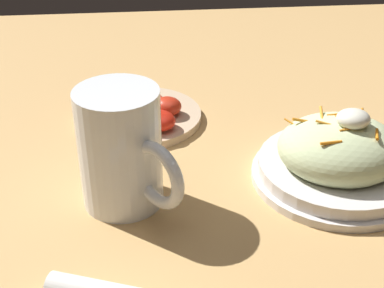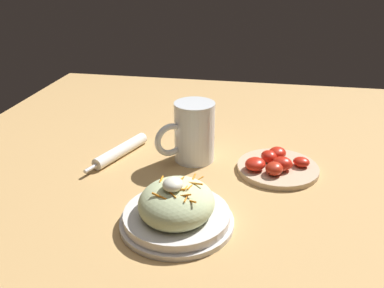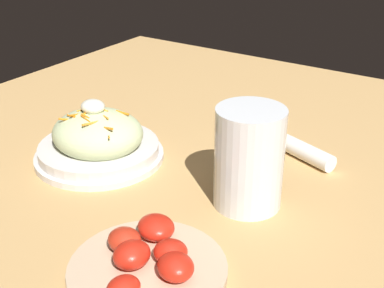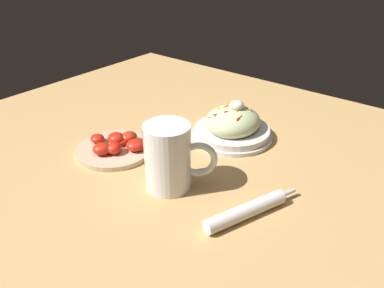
{
  "view_description": "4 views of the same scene",
  "coord_description": "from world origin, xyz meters",
  "views": [
    {
      "loc": [
        0.01,
        -0.6,
        0.41
      ],
      "look_at": [
        0.07,
        -0.06,
        0.08
      ],
      "focal_mm": 51.29,
      "sensor_mm": 36.0,
      "label": 1
    },
    {
      "loc": [
        0.9,
        0.11,
        0.47
      ],
      "look_at": [
        0.06,
        -0.04,
        0.08
      ],
      "focal_mm": 38.74,
      "sensor_mm": 36.0,
      "label": 2
    },
    {
      "loc": [
        -0.31,
        0.54,
        0.42
      ],
      "look_at": [
        0.06,
        -0.02,
        0.09
      ],
      "focal_mm": 48.93,
      "sensor_mm": 36.0,
      "label": 3
    },
    {
      "loc": [
        -0.5,
        -0.5,
        0.48
      ],
      "look_at": [
        0.09,
        -0.03,
        0.05
      ],
      "focal_mm": 34.7,
      "sensor_mm": 36.0,
      "label": 4
    }
  ],
  "objects": [
    {
      "name": "beer_mug",
      "position": [
        -0.01,
        -0.05,
        0.07
      ],
      "size": [
        0.12,
        0.14,
        0.15
      ],
      "color": "white",
      "rests_on": "ground_plane"
    },
    {
      "name": "ground_plane",
      "position": [
        0.0,
        0.0,
        0.0
      ],
      "size": [
        1.43,
        1.43,
        0.0
      ],
      "primitive_type": "plane",
      "color": "tan"
    },
    {
      "name": "salad_plate",
      "position": [
        0.26,
        -0.03,
        0.03
      ],
      "size": [
        0.22,
        0.22,
        0.1
      ],
      "color": "silver",
      "rests_on": "ground_plane"
    },
    {
      "name": "tomato_plate",
      "position": [
        0.01,
        0.15,
        0.01
      ],
      "size": [
        0.19,
        0.19,
        0.04
      ],
      "color": "#D1B28E",
      "rests_on": "ground_plane"
    }
  ]
}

